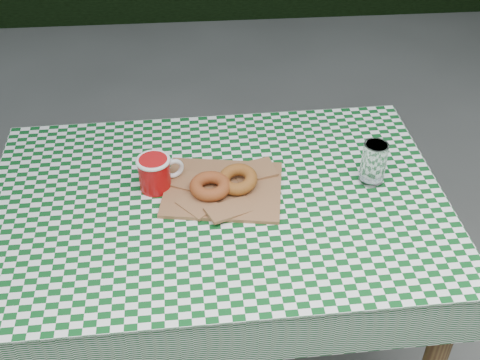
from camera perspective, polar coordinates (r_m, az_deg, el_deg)
name	(u,v)px	position (r m, az deg, el deg)	size (l,w,h in m)	color
table	(220,294)	(1.88, -1.86, -10.70)	(1.19, 0.79, 0.75)	#512F1B
tablecloth	(217,200)	(1.61, -2.13, -1.89)	(1.21, 0.81, 0.01)	#0A4518
paper_bag	(223,188)	(1.63, -1.62, -0.78)	(0.31, 0.25, 0.02)	#9A6143
bagel_front	(210,186)	(1.60, -2.82, -0.58)	(0.11, 0.11, 0.03)	brown
bagel_back	(237,179)	(1.62, -0.24, 0.06)	(0.11, 0.11, 0.03)	#984E1F
coffee_mug	(154,174)	(1.63, -8.04, 0.60)	(0.17, 0.17, 0.10)	#A70A0C
drinking_glass	(374,163)	(1.67, 12.44, 1.57)	(0.07, 0.07, 0.12)	white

